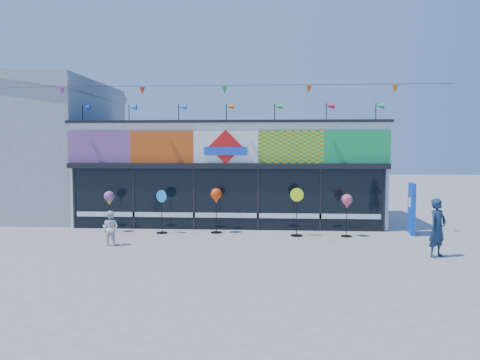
# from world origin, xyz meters

# --- Properties ---
(ground) EXTENTS (80.00, 80.00, 0.00)m
(ground) POSITION_xyz_m (0.00, 0.00, 0.00)
(ground) COLOR gray
(ground) RESTS_ON ground
(kite_shop) EXTENTS (16.00, 5.70, 5.31)m
(kite_shop) POSITION_xyz_m (0.00, 5.94, 2.05)
(kite_shop) COLOR white
(kite_shop) RESTS_ON ground
(neighbour_building) EXTENTS (8.18, 7.20, 6.87)m
(neighbour_building) POSITION_xyz_m (-10.00, 7.00, 3.20)
(neighbour_building) COLOR #A3A5A8
(neighbour_building) RESTS_ON ground
(blue_sign) EXTENTS (0.26, 0.92, 1.82)m
(blue_sign) POSITION_xyz_m (6.66, 2.94, 0.92)
(blue_sign) COLOR blue
(blue_sign) RESTS_ON ground
(spinner_0) EXTENTS (0.38, 0.38, 1.50)m
(spinner_0) POSITION_xyz_m (-4.19, 2.69, 1.20)
(spinner_0) COLOR black
(spinner_0) RESTS_ON ground
(spinner_1) EXTENTS (0.41, 0.40, 1.55)m
(spinner_1) POSITION_xyz_m (-2.23, 2.56, 0.82)
(spinner_1) COLOR black
(spinner_1) RESTS_ON ground
(spinner_2) EXTENTS (0.41, 0.41, 1.61)m
(spinner_2) POSITION_xyz_m (-0.28, 2.75, 1.29)
(spinner_2) COLOR black
(spinner_2) RESTS_ON ground
(spinner_3) EXTENTS (0.46, 0.43, 1.68)m
(spinner_3) POSITION_xyz_m (2.57, 2.34, 0.89)
(spinner_3) COLOR black
(spinner_3) RESTS_ON ground
(spinner_4) EXTENTS (0.37, 0.37, 1.48)m
(spinner_4) POSITION_xyz_m (4.29, 2.33, 1.18)
(spinner_4) COLOR black
(spinner_4) RESTS_ON ground
(adult_man) EXTENTS (0.72, 0.68, 1.65)m
(adult_man) POSITION_xyz_m (6.34, -0.55, 0.83)
(adult_man) COLOR #162D47
(adult_man) RESTS_ON ground
(child) EXTENTS (0.56, 0.36, 1.09)m
(child) POSITION_xyz_m (-3.38, 0.43, 0.55)
(child) COLOR white
(child) RESTS_ON ground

